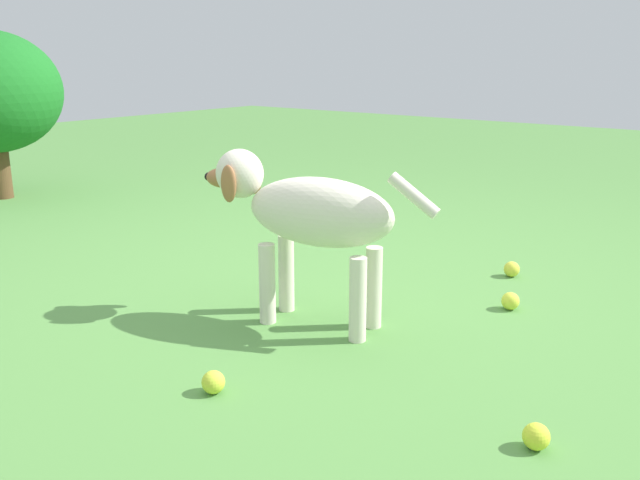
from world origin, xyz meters
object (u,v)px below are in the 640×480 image
at_px(tennis_ball_0, 510,301).
at_px(tennis_ball_2, 512,269).
at_px(dog, 306,213).
at_px(tennis_ball_1, 536,436).
at_px(tennis_ball_3, 213,382).

relative_size(tennis_ball_0, tennis_ball_2, 1.00).
height_order(dog, tennis_ball_2, dog).
distance_m(dog, tennis_ball_0, 0.84).
height_order(tennis_ball_1, tennis_ball_3, same).
bearing_deg(tennis_ball_0, tennis_ball_1, -153.59).
height_order(tennis_ball_0, tennis_ball_1, same).
height_order(tennis_ball_2, tennis_ball_3, same).
height_order(dog, tennis_ball_0, dog).
bearing_deg(tennis_ball_1, dog, 73.00).
distance_m(tennis_ball_0, tennis_ball_1, 0.94).
bearing_deg(tennis_ball_3, tennis_ball_1, -70.95).
bearing_deg(tennis_ball_3, dog, 12.21).
xyz_separation_m(tennis_ball_1, tennis_ball_2, (1.21, 0.57, 0.00)).
bearing_deg(dog, tennis_ball_3, 91.56).
relative_size(tennis_ball_0, tennis_ball_3, 1.00).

